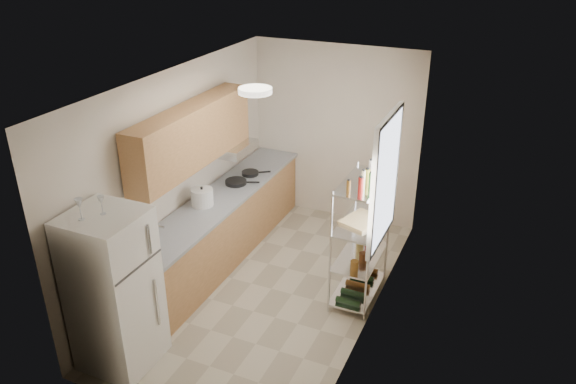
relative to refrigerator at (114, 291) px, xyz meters
name	(u,v)px	position (x,y,z in m)	size (l,w,h in m)	color
room	(270,194)	(0.87, 1.71, 0.46)	(2.52, 4.42, 2.62)	#B7AD94
counter_run	(223,226)	(-0.05, 2.15, -0.39)	(0.63, 3.51, 0.90)	#B8814E
upper_cabinets	(192,136)	(-0.18, 1.81, 0.97)	(0.33, 2.20, 0.72)	#B8814E
range_hood	(231,147)	(-0.13, 2.61, 0.55)	(0.50, 0.60, 0.12)	#B7BABC
window	(385,180)	(2.10, 2.06, 0.71)	(0.06, 1.00, 1.46)	white
bakers_rack	(362,214)	(1.88, 2.01, 0.27)	(0.45, 0.90, 1.73)	silver
ceiling_dome	(255,91)	(0.87, 1.41, 1.73)	(0.34, 0.34, 0.06)	white
refrigerator	(114,291)	(0.00, 0.00, 0.00)	(0.69, 0.69, 1.68)	white
wine_glass_a	(80,209)	(-0.10, -0.15, 0.94)	(0.07, 0.07, 0.21)	silver
wine_glass_b	(102,205)	(0.01, 0.01, 0.93)	(0.06, 0.06, 0.18)	silver
rice_cooker	(202,197)	(-0.12, 1.83, 0.17)	(0.27, 0.27, 0.22)	white
frying_pan_large	(236,182)	(-0.05, 2.56, 0.09)	(0.29, 0.29, 0.05)	black
frying_pan_small	(250,173)	(-0.01, 2.90, 0.09)	(0.24, 0.24, 0.05)	black
cutting_board	(361,220)	(1.87, 2.02, 0.19)	(0.35, 0.45, 0.03)	tan
espresso_machine	(381,201)	(2.00, 2.34, 0.31)	(0.15, 0.23, 0.27)	black
storage_bag	(370,237)	(1.89, 2.34, -0.20)	(0.10, 0.14, 0.16)	maroon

